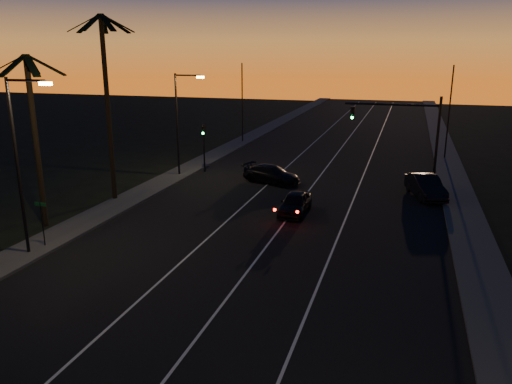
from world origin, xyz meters
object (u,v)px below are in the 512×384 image
(lead_car, at_px, (295,203))
(right_car, at_px, (426,186))
(signal_mast, at_px, (406,125))
(cross_car, at_px, (271,174))

(lead_car, bearing_deg, right_car, 38.28)
(signal_mast, height_order, lead_car, signal_mast)
(signal_mast, distance_m, right_car, 5.18)
(lead_car, distance_m, cross_car, 8.07)
(signal_mast, relative_size, cross_car, 1.36)
(right_car, bearing_deg, cross_car, 176.11)
(right_car, distance_m, cross_car, 11.75)
(right_car, relative_size, cross_car, 0.99)
(lead_car, xyz_separation_m, cross_car, (-3.56, 7.24, 0.00))
(signal_mast, bearing_deg, cross_car, -168.43)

